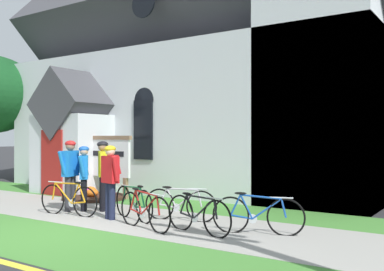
{
  "coord_description": "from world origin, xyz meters",
  "views": [
    {
      "loc": [
        6.99,
        -5.69,
        1.88
      ],
      "look_at": [
        0.65,
        3.69,
        1.91
      ],
      "focal_mm": 41.38,
      "sensor_mm": 36.0,
      "label": 1
    }
  ],
  "objects_px": {
    "cyclist_in_blue_jersey": "(110,176)",
    "cyclist_in_green_jersey": "(111,172)",
    "bicycle_red": "(198,214)",
    "bicycle_silver": "(180,204)",
    "church_sign": "(107,158)",
    "bicycle_white": "(69,199)",
    "cyclist_in_yellow_jersey": "(103,170)",
    "cyclist_in_orange_jersey": "(70,169)",
    "bicycle_green": "(257,215)",
    "cyclist_in_white_jersey": "(84,173)",
    "bicycle_orange": "(134,203)",
    "bicycle_black": "(144,211)"
  },
  "relations": [
    {
      "from": "bicycle_silver",
      "to": "cyclist_in_yellow_jersey",
      "type": "relative_size",
      "value": 0.95
    },
    {
      "from": "cyclist_in_blue_jersey",
      "to": "bicycle_white",
      "type": "bearing_deg",
      "value": -172.08
    },
    {
      "from": "bicycle_white",
      "to": "cyclist_in_white_jersey",
      "type": "distance_m",
      "value": 0.89
    },
    {
      "from": "church_sign",
      "to": "bicycle_red",
      "type": "bearing_deg",
      "value": -27.89
    },
    {
      "from": "bicycle_orange",
      "to": "cyclist_in_yellow_jersey",
      "type": "xyz_separation_m",
      "value": [
        -1.43,
        0.44,
        0.67
      ]
    },
    {
      "from": "cyclist_in_orange_jersey",
      "to": "bicycle_red",
      "type": "bearing_deg",
      "value": -4.94
    },
    {
      "from": "bicycle_silver",
      "to": "bicycle_green",
      "type": "bearing_deg",
      "value": -7.83
    },
    {
      "from": "cyclist_in_blue_jersey",
      "to": "cyclist_in_green_jersey",
      "type": "relative_size",
      "value": 1.04
    },
    {
      "from": "bicycle_white",
      "to": "cyclist_in_green_jersey",
      "type": "xyz_separation_m",
      "value": [
        -0.01,
        1.43,
        0.56
      ]
    },
    {
      "from": "church_sign",
      "to": "bicycle_white",
      "type": "distance_m",
      "value": 3.33
    },
    {
      "from": "church_sign",
      "to": "cyclist_in_yellow_jersey",
      "type": "bearing_deg",
      "value": -47.34
    },
    {
      "from": "cyclist_in_orange_jersey",
      "to": "cyclist_in_white_jersey",
      "type": "xyz_separation_m",
      "value": [
        0.24,
        0.23,
        -0.11
      ]
    },
    {
      "from": "church_sign",
      "to": "bicycle_black",
      "type": "height_order",
      "value": "church_sign"
    },
    {
      "from": "cyclist_in_orange_jersey",
      "to": "bicycle_white",
      "type": "bearing_deg",
      "value": -43.93
    },
    {
      "from": "bicycle_green",
      "to": "bicycle_black",
      "type": "bearing_deg",
      "value": -157.84
    },
    {
      "from": "bicycle_black",
      "to": "cyclist_in_yellow_jersey",
      "type": "height_order",
      "value": "cyclist_in_yellow_jersey"
    },
    {
      "from": "church_sign",
      "to": "bicycle_red",
      "type": "distance_m",
      "value": 5.93
    },
    {
      "from": "bicycle_black",
      "to": "cyclist_in_orange_jersey",
      "type": "xyz_separation_m",
      "value": [
        -2.95,
        0.62,
        0.68
      ]
    },
    {
      "from": "cyclist_in_green_jersey",
      "to": "cyclist_in_white_jersey",
      "type": "xyz_separation_m",
      "value": [
        -0.18,
        -0.78,
        0.01
      ]
    },
    {
      "from": "bicycle_white",
      "to": "cyclist_in_yellow_jersey",
      "type": "bearing_deg",
      "value": 76.16
    },
    {
      "from": "bicycle_black",
      "to": "cyclist_in_orange_jersey",
      "type": "bearing_deg",
      "value": 168.16
    },
    {
      "from": "bicycle_white",
      "to": "bicycle_silver",
      "type": "bearing_deg",
      "value": 20.09
    },
    {
      "from": "bicycle_black",
      "to": "cyclist_in_orange_jersey",
      "type": "distance_m",
      "value": 3.09
    },
    {
      "from": "bicycle_red",
      "to": "bicycle_orange",
      "type": "height_order",
      "value": "bicycle_orange"
    },
    {
      "from": "cyclist_in_blue_jersey",
      "to": "cyclist_in_green_jersey",
      "type": "xyz_separation_m",
      "value": [
        -1.21,
        1.27,
        -0.04
      ]
    },
    {
      "from": "cyclist_in_blue_jersey",
      "to": "cyclist_in_green_jersey",
      "type": "distance_m",
      "value": 1.75
    },
    {
      "from": "church_sign",
      "to": "bicycle_white",
      "type": "relative_size",
      "value": 1.17
    },
    {
      "from": "bicycle_red",
      "to": "bicycle_orange",
      "type": "relative_size",
      "value": 1.02
    },
    {
      "from": "bicycle_red",
      "to": "bicycle_silver",
      "type": "bearing_deg",
      "value": 140.32
    },
    {
      "from": "bicycle_orange",
      "to": "bicycle_white",
      "type": "height_order",
      "value": "bicycle_white"
    },
    {
      "from": "cyclist_in_orange_jersey",
      "to": "cyclist_in_green_jersey",
      "type": "xyz_separation_m",
      "value": [
        0.43,
        1.01,
        -0.12
      ]
    },
    {
      "from": "bicycle_orange",
      "to": "cyclist_in_yellow_jersey",
      "type": "bearing_deg",
      "value": 162.85
    },
    {
      "from": "cyclist_in_yellow_jersey",
      "to": "cyclist_in_white_jersey",
      "type": "height_order",
      "value": "cyclist_in_yellow_jersey"
    },
    {
      "from": "cyclist_in_white_jersey",
      "to": "bicycle_red",
      "type": "bearing_deg",
      "value": -8.62
    },
    {
      "from": "bicycle_green",
      "to": "bicycle_silver",
      "type": "relative_size",
      "value": 1.01
    },
    {
      "from": "cyclist_in_green_jersey",
      "to": "bicycle_green",
      "type": "bearing_deg",
      "value": -9.41
    },
    {
      "from": "church_sign",
      "to": "cyclist_in_orange_jersey",
      "type": "distance_m",
      "value": 2.64
    },
    {
      "from": "cyclist_in_blue_jersey",
      "to": "cyclist_in_orange_jersey",
      "type": "xyz_separation_m",
      "value": [
        -1.64,
        0.26,
        0.08
      ]
    },
    {
      "from": "cyclist_in_green_jersey",
      "to": "cyclist_in_yellow_jersey",
      "type": "bearing_deg",
      "value": -66.71
    },
    {
      "from": "cyclist_in_blue_jersey",
      "to": "bicycle_black",
      "type": "bearing_deg",
      "value": -15.4
    },
    {
      "from": "bicycle_silver",
      "to": "cyclist_in_yellow_jersey",
      "type": "bearing_deg",
      "value": -178.75
    },
    {
      "from": "bicycle_green",
      "to": "church_sign",
      "type": "bearing_deg",
      "value": 160.77
    },
    {
      "from": "bicycle_orange",
      "to": "cyclist_in_yellow_jersey",
      "type": "relative_size",
      "value": 0.94
    },
    {
      "from": "bicycle_red",
      "to": "bicycle_silver",
      "type": "height_order",
      "value": "bicycle_red"
    },
    {
      "from": "bicycle_green",
      "to": "cyclist_in_yellow_jersey",
      "type": "height_order",
      "value": "cyclist_in_yellow_jersey"
    },
    {
      "from": "bicycle_red",
      "to": "cyclist_in_white_jersey",
      "type": "xyz_separation_m",
      "value": [
        -3.83,
        0.58,
        0.58
      ]
    },
    {
      "from": "bicycle_silver",
      "to": "cyclist_in_green_jersey",
      "type": "distance_m",
      "value": 2.7
    },
    {
      "from": "bicycle_silver",
      "to": "cyclist_in_white_jersey",
      "type": "distance_m",
      "value": 2.86
    },
    {
      "from": "bicycle_red",
      "to": "bicycle_silver",
      "type": "relative_size",
      "value": 1.01
    },
    {
      "from": "bicycle_red",
      "to": "bicycle_black",
      "type": "xyz_separation_m",
      "value": [
        -1.12,
        -0.27,
        0.01
      ]
    }
  ]
}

